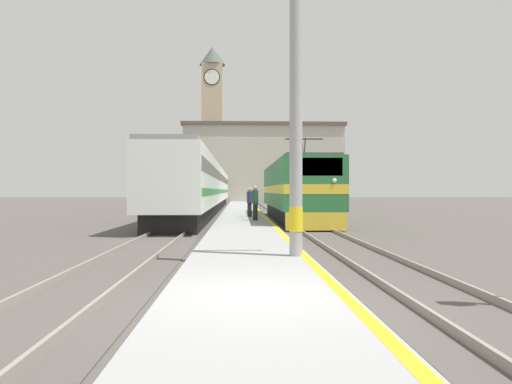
{
  "coord_description": "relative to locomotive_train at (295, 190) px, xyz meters",
  "views": [
    {
      "loc": [
        -0.28,
        -7.77,
        1.87
      ],
      "look_at": [
        1.0,
        28.55,
        1.76
      ],
      "focal_mm": 35.0,
      "sensor_mm": 36.0,
      "label": 1
    }
  ],
  "objects": [
    {
      "name": "catenary_mast",
      "position": [
        -2.0,
        -18.36,
        2.08
      ],
      "size": [
        2.37,
        0.34,
        7.57
      ],
      "color": "#9E9EA3",
      "rests_on": "platform"
    },
    {
      "name": "station_building",
      "position": [
        0.31,
        46.45,
        4.15
      ],
      "size": [
        24.4,
        8.88,
        11.98
      ],
      "color": "#B7B2A3",
      "rests_on": "ground"
    },
    {
      "name": "ground_plane",
      "position": [
        -3.18,
        7.22,
        -1.87
      ],
      "size": [
        200.0,
        200.0,
        0.0
      ],
      "primitive_type": "plane",
      "color": "#514C47"
    },
    {
      "name": "platform",
      "position": [
        -3.18,
        2.22,
        -1.74
      ],
      "size": [
        2.98,
        140.0,
        0.27
      ],
      "color": "#999999",
      "rests_on": "ground"
    },
    {
      "name": "clock_tower",
      "position": [
        -7.94,
        55.16,
        12.16
      ],
      "size": [
        4.38,
        4.38,
        26.55
      ],
      "color": "tan",
      "rests_on": "ground"
    },
    {
      "name": "passenger_train",
      "position": [
        -6.4,
        14.33,
        0.33
      ],
      "size": [
        2.92,
        50.35,
        4.09
      ],
      "color": "black",
      "rests_on": "ground"
    },
    {
      "name": "locomotive_train",
      "position": [
        0.0,
        0.0,
        0.0
      ],
      "size": [
        2.92,
        17.37,
        4.62
      ],
      "color": "black",
      "rests_on": "ground"
    },
    {
      "name": "rail_track_near",
      "position": [
        0.0,
        2.22,
        -1.84
      ],
      "size": [
        2.83,
        140.0,
        0.16
      ],
      "color": "#514C47",
      "rests_on": "ground"
    },
    {
      "name": "person_on_platform",
      "position": [
        -2.56,
        -3.74,
        -0.62
      ],
      "size": [
        0.34,
        0.34,
        1.86
      ],
      "color": "#23232D",
      "rests_on": "platform"
    },
    {
      "name": "second_waiting_passenger",
      "position": [
        -2.79,
        -0.14,
        -0.67
      ],
      "size": [
        0.34,
        0.34,
        1.78
      ],
      "color": "#23232D",
      "rests_on": "platform"
    },
    {
      "name": "rail_track_far",
      "position": [
        -6.4,
        2.22,
        -1.84
      ],
      "size": [
        2.84,
        140.0,
        0.16
      ],
      "color": "#514C47",
      "rests_on": "ground"
    }
  ]
}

